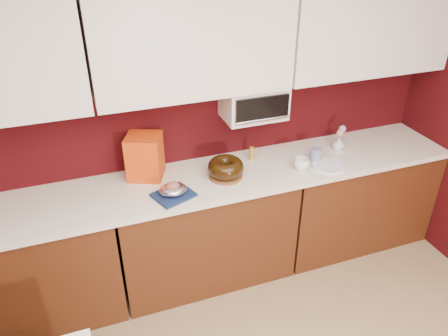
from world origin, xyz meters
TOP-DOWN VIEW (x-y plane):
  - wall_back at (0.00, 2.25)m, footprint 4.00×0.02m
  - base_cabinet_left at (-1.33, 1.94)m, footprint 1.31×0.58m
  - base_cabinet_center at (0.00, 1.94)m, footprint 1.31×0.58m
  - base_cabinet_right at (1.33, 1.94)m, footprint 1.31×0.58m
  - countertop at (0.00, 1.94)m, footprint 4.00×0.62m
  - upper_cabinet_center at (0.00, 2.08)m, footprint 1.31×0.33m
  - upper_cabinet_right at (1.33, 2.08)m, footprint 1.31×0.33m
  - toaster_oven at (0.45, 2.10)m, footprint 0.45×0.30m
  - toaster_oven_door at (0.45, 1.94)m, footprint 0.40×0.02m
  - toaster_oven_handle at (0.45, 1.93)m, footprint 0.42×0.02m
  - cake_base at (0.16, 1.91)m, footprint 0.32×0.32m
  - bundt_cake at (0.16, 1.91)m, footprint 0.29×0.29m
  - navy_towel at (-0.25, 1.79)m, footprint 0.31×0.29m
  - foil_ham_nest at (-0.25, 1.79)m, footprint 0.23×0.21m
  - roasted_ham at (-0.25, 1.79)m, footprint 0.10×0.09m
  - pandoro_box at (-0.37, 2.11)m, footprint 0.30×0.29m
  - dark_pan at (0.23, 2.08)m, footprint 0.24×0.24m
  - coffee_mug at (0.73, 1.82)m, footprint 0.14×0.14m
  - blue_jar at (0.90, 1.90)m, footprint 0.09×0.09m
  - flower_vase at (1.17, 2.00)m, footprint 0.10×0.10m
  - flower_pink at (1.17, 2.00)m, footprint 0.06×0.06m
  - flower_blue at (1.20, 2.02)m, footprint 0.06×0.06m
  - china_plate at (0.95, 1.78)m, footprint 0.29×0.29m
  - amber_bottle at (0.44, 2.08)m, footprint 0.04×0.04m

SIDE VIEW (x-z plane):
  - base_cabinet_left at x=-1.33m, z-range 0.00..0.86m
  - base_cabinet_center at x=0.00m, z-range 0.00..0.86m
  - base_cabinet_right at x=1.33m, z-range 0.00..0.86m
  - countertop at x=0.00m, z-range 0.86..0.90m
  - china_plate at x=0.95m, z-range 0.90..0.91m
  - navy_towel at x=-0.25m, z-range 0.90..0.92m
  - cake_base at x=0.16m, z-range 0.90..0.92m
  - dark_pan at x=0.23m, z-range 0.90..0.94m
  - blue_jar at x=0.90m, z-range 0.90..1.00m
  - amber_bottle at x=0.44m, z-range 0.90..1.01m
  - coffee_mug at x=0.73m, z-range 0.90..1.01m
  - foil_ham_nest at x=-0.25m, z-range 0.92..0.99m
  - flower_vase at x=1.17m, z-range 0.90..1.02m
  - roasted_ham at x=-0.25m, z-range 0.95..1.01m
  - bundt_cake at x=0.16m, z-range 0.93..1.03m
  - flower_pink at x=1.17m, z-range 1.02..1.08m
  - pandoro_box at x=-0.37m, z-range 0.90..1.23m
  - flower_blue at x=1.20m, z-range 1.04..1.10m
  - wall_back at x=0.00m, z-range 0.00..2.50m
  - toaster_oven_handle at x=0.45m, z-range 1.29..1.31m
  - toaster_oven at x=0.45m, z-range 1.25..1.50m
  - toaster_oven_door at x=0.45m, z-range 1.28..1.47m
  - upper_cabinet_center at x=0.00m, z-range 1.50..2.20m
  - upper_cabinet_right at x=1.33m, z-range 1.50..2.20m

